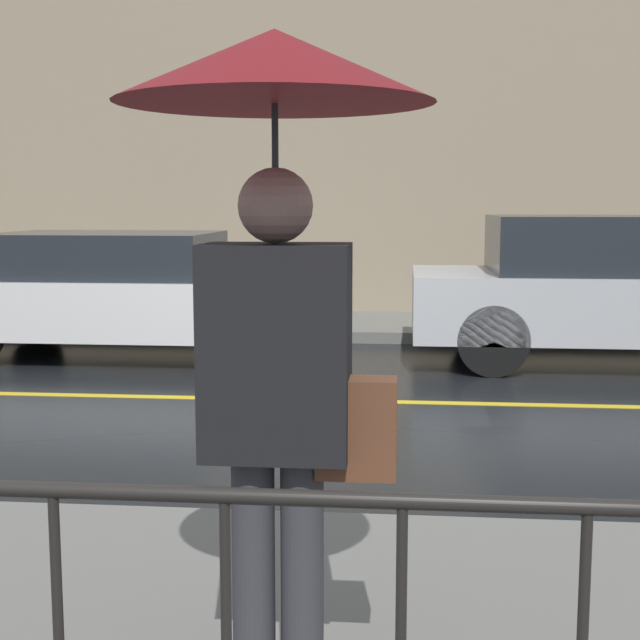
% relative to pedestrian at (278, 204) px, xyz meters
% --- Properties ---
extents(ground_plane, '(80.00, 80.00, 0.00)m').
position_rel_pedestrian_xyz_m(ground_plane, '(-0.57, 4.91, -1.70)').
color(ground_plane, black).
extents(sidewalk_far, '(28.00, 2.06, 0.14)m').
position_rel_pedestrian_xyz_m(sidewalk_far, '(-0.57, 9.11, -1.63)').
color(sidewalk_far, slate).
rests_on(sidewalk_far, ground_plane).
extents(lane_marking, '(25.20, 0.12, 0.01)m').
position_rel_pedestrian_xyz_m(lane_marking, '(-0.57, 4.91, -1.69)').
color(lane_marking, gold).
rests_on(lane_marking, ground_plane).
extents(building_storefront, '(28.00, 0.30, 6.37)m').
position_rel_pedestrian_xyz_m(building_storefront, '(-0.57, 10.29, 1.49)').
color(building_storefront, gray).
rests_on(building_storefront, ground_plane).
extents(pedestrian, '(0.93, 0.93, 2.05)m').
position_rel_pedestrian_xyz_m(pedestrian, '(0.00, 0.00, 0.00)').
color(pedestrian, '#333338').
rests_on(pedestrian, sidewalk_near).
extents(car_white, '(4.50, 1.88, 1.37)m').
position_rel_pedestrian_xyz_m(car_white, '(-2.77, 7.00, -0.99)').
color(car_white, silver).
rests_on(car_white, ground_plane).
extents(car_silver, '(4.12, 1.85, 1.56)m').
position_rel_pedestrian_xyz_m(car_silver, '(2.47, 7.00, -0.90)').
color(car_silver, '#B2B5BA').
rests_on(car_silver, ground_plane).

